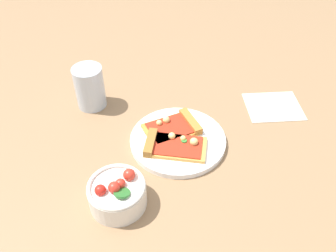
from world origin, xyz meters
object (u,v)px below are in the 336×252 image
at_px(pizza_slice_far, 172,145).
at_px(soda_glass, 90,87).
at_px(pizza_slice_near, 175,127).
at_px(salad_bowl, 117,193).
at_px(paper_napkin, 273,106).
at_px(plate, 177,141).

xyz_separation_m(pizza_slice_far, soda_glass, (-0.25, 0.10, 0.03)).
distance_m(pizza_slice_near, pizza_slice_far, 0.06).
relative_size(pizza_slice_near, pizza_slice_far, 1.00).
height_order(salad_bowl, soda_glass, soda_glass).
xyz_separation_m(salad_bowl, paper_napkin, (0.26, 0.41, -0.03)).
distance_m(pizza_slice_far, paper_napkin, 0.32).
relative_size(pizza_slice_near, soda_glass, 1.33).
height_order(plate, soda_glass, soda_glass).
bearing_deg(pizza_slice_near, salad_bowl, -101.27).
distance_m(pizza_slice_far, soda_glass, 0.27).
distance_m(pizza_slice_near, paper_napkin, 0.28).
xyz_separation_m(pizza_slice_near, salad_bowl, (-0.05, -0.23, 0.01)).
xyz_separation_m(plate, paper_napkin, (0.20, 0.21, -0.01)).
bearing_deg(pizza_slice_far, paper_napkin, 49.30).
relative_size(salad_bowl, soda_glass, 1.02).
bearing_deg(paper_napkin, plate, -133.69).
relative_size(plate, paper_napkin, 1.58).
distance_m(plate, pizza_slice_near, 0.04).
relative_size(plate, pizza_slice_near, 1.51).
height_order(pizza_slice_near, salad_bowl, salad_bowl).
xyz_separation_m(plate, pizza_slice_near, (-0.02, 0.03, 0.01)).
bearing_deg(soda_glass, pizza_slice_far, -21.23).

